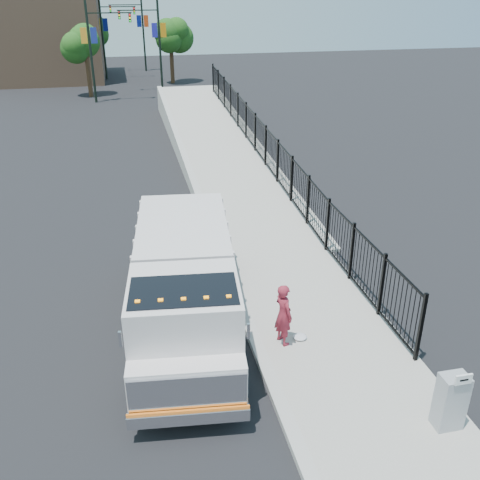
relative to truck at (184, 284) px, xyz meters
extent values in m
plane|color=black|center=(1.62, -0.47, -1.47)|extent=(120.00, 120.00, 0.00)
cube|color=#9E998E|center=(3.55, -2.47, -1.41)|extent=(3.55, 12.00, 0.12)
cube|color=#ADAAA3|center=(1.62, -2.47, -1.39)|extent=(0.30, 12.00, 0.16)
cube|color=#9E998E|center=(3.75, 15.53, -1.47)|extent=(3.95, 24.06, 3.19)
cube|color=black|center=(5.17, 11.53, -0.57)|extent=(0.10, 28.00, 1.80)
cube|color=black|center=(0.04, 0.38, -0.92)|extent=(1.75, 6.90, 0.22)
cube|color=silver|center=(-0.21, -1.91, 0.09)|extent=(2.59, 2.46, 2.01)
cube|color=silver|center=(-0.35, -3.16, -0.41)|extent=(2.42, 0.96, 1.00)
cube|color=silver|center=(-0.39, -3.53, -0.41)|extent=(2.30, 0.33, 0.85)
cube|color=silver|center=(-0.40, -3.61, -0.92)|extent=(2.42, 0.44, 0.28)
cube|color=orange|center=(-0.40, -3.61, -0.77)|extent=(2.40, 0.32, 0.06)
cube|color=black|center=(-0.24, -2.16, 0.69)|extent=(2.34, 1.54, 0.85)
cube|color=silver|center=(0.19, 1.68, 0.09)|extent=(2.86, 4.46, 1.71)
cube|color=silver|center=(-1.57, -2.77, 0.54)|extent=(0.07, 0.07, 0.35)
cube|color=silver|center=(0.92, -3.05, 0.54)|extent=(0.07, 0.07, 0.35)
cube|color=orange|center=(-1.18, -2.41, 1.11)|extent=(0.11, 0.09, 0.06)
cube|color=orange|center=(-0.73, -2.46, 1.11)|extent=(0.11, 0.09, 0.06)
cube|color=orange|center=(-0.28, -2.51, 1.11)|extent=(0.11, 0.09, 0.06)
cube|color=orange|center=(0.17, -2.56, 1.11)|extent=(0.11, 0.09, 0.06)
cube|color=orange|center=(0.62, -2.61, 1.11)|extent=(0.11, 0.09, 0.06)
cylinder|color=black|center=(-1.34, -2.50, -0.97)|extent=(0.43, 1.03, 1.00)
cylinder|color=black|center=(0.76, -2.73, -0.97)|extent=(0.43, 1.03, 1.00)
cylinder|color=black|center=(-0.80, 2.39, -0.97)|extent=(0.43, 1.03, 1.00)
cylinder|color=black|center=(1.30, 2.16, -0.97)|extent=(0.43, 1.03, 1.00)
cylinder|color=black|center=(-0.67, 3.49, -0.97)|extent=(0.43, 1.03, 1.00)
cylinder|color=black|center=(1.42, 3.26, -0.97)|extent=(0.43, 1.03, 1.00)
imported|color=maroon|center=(2.27, -1.10, -0.53)|extent=(0.55, 0.69, 1.64)
cube|color=gray|center=(4.72, -4.51, -0.72)|extent=(0.55, 0.40, 1.25)
cube|color=white|center=(4.72, -4.73, 0.01)|extent=(0.35, 0.04, 0.22)
ellipsoid|color=silver|center=(2.75, -1.05, -1.30)|extent=(0.36, 0.36, 0.09)
cylinder|color=black|center=(-2.95, 31.21, 2.53)|extent=(0.18, 0.18, 8.00)
cube|color=black|center=(-1.35, 31.21, 4.83)|extent=(3.20, 0.08, 0.08)
cube|color=black|center=(0.09, 31.21, 4.48)|extent=(0.18, 0.22, 0.60)
cube|color=navy|center=(-2.60, 31.21, 3.33)|extent=(0.45, 0.04, 1.10)
cube|color=orange|center=(-3.30, 31.21, 3.33)|extent=(0.45, 0.04, 1.10)
cylinder|color=black|center=(2.43, 35.02, 2.53)|extent=(0.18, 0.18, 8.00)
cube|color=black|center=(0.83, 35.02, 4.83)|extent=(3.20, 0.08, 0.08)
cube|color=black|center=(-0.61, 35.02, 4.48)|extent=(0.18, 0.22, 0.60)
cube|color=orange|center=(2.78, 35.02, 3.33)|extent=(0.45, 0.04, 1.10)
cube|color=#2221A1|center=(2.08, 35.02, 3.33)|extent=(0.45, 0.04, 1.10)
cylinder|color=black|center=(-2.20, 42.31, 2.53)|extent=(0.18, 0.18, 8.00)
cube|color=black|center=(-0.60, 42.31, 4.83)|extent=(3.20, 0.08, 0.08)
cube|color=black|center=(0.84, 42.31, 4.48)|extent=(0.18, 0.22, 0.60)
cube|color=navy|center=(-1.85, 42.31, 3.33)|extent=(0.45, 0.04, 1.10)
cube|color=#CB930D|center=(-2.55, 42.31, 3.33)|extent=(0.45, 0.04, 1.10)
cylinder|color=black|center=(1.76, 46.82, 2.53)|extent=(0.18, 0.18, 8.00)
cube|color=black|center=(0.16, 46.82, 4.83)|extent=(3.20, 0.08, 0.08)
cube|color=black|center=(-1.28, 46.82, 4.48)|extent=(0.18, 0.22, 0.60)
cube|color=#EE4915|center=(2.11, 46.82, 3.33)|extent=(0.45, 0.04, 1.10)
cube|color=navy|center=(1.41, 46.82, 3.33)|extent=(0.45, 0.04, 1.10)
cylinder|color=#382314|center=(-3.40, 33.62, 0.13)|extent=(0.36, 0.36, 3.20)
sphere|color=#194714|center=(-3.40, 33.62, 2.53)|extent=(2.52, 2.52, 2.52)
cylinder|color=#382314|center=(3.69, 38.72, 0.13)|extent=(0.36, 0.36, 3.20)
sphere|color=#194714|center=(3.69, 38.72, 2.53)|extent=(2.40, 2.40, 2.40)
cylinder|color=#382314|center=(-3.26, 47.43, 0.13)|extent=(0.36, 0.36, 3.20)
sphere|color=#194714|center=(-3.26, 47.43, 2.53)|extent=(2.90, 2.90, 2.90)
cube|color=#8C664C|center=(-7.38, 43.53, 2.53)|extent=(10.00, 10.00, 8.00)
camera|label=1|loc=(-1.13, -11.58, 6.78)|focal=40.00mm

